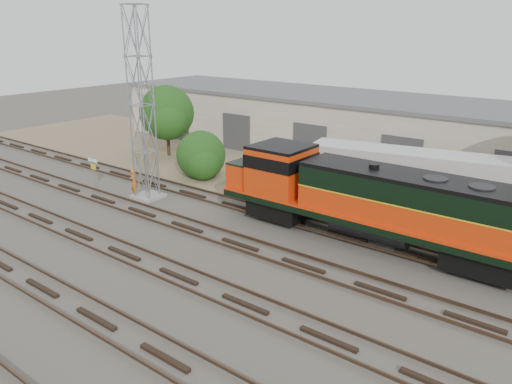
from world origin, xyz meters
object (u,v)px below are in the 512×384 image
Objects in this scene: worker at (135,183)px; signal_tower at (142,109)px; semi_trailer at (418,175)px; locomotive at (366,199)px.

signal_tower is at bearing -130.46° from worker.
semi_trailer is at bearing -123.89° from worker.
worker is 18.60m from semi_trailer.
semi_trailer reaches higher than worker.
locomotive reaches higher than semi_trailer.
signal_tower reaches higher than locomotive.
signal_tower is 6.43× the size of worker.
worker is at bearing -158.82° from signal_tower.
locomotive is 1.38× the size of semi_trailer.
worker is (-15.85, -2.61, -1.51)m from locomotive.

